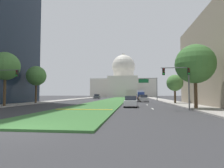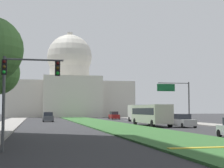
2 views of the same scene
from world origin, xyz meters
TOP-DOWN VIEW (x-y plane):
  - ground_plane at (0.00, 53.71)m, footprint 260.00×260.00m
  - grass_median at (0.00, 48.34)m, footprint 7.37×96.67m
  - median_curb_nose at (0.00, 12.01)m, footprint 6.63×0.50m
  - lane_dashes_right at (8.18, 48.37)m, footprint 0.16×70.00m
  - sidewalk_left at (-14.66, 42.97)m, footprint 4.00×96.67m
  - sidewalk_right at (14.66, 42.97)m, footprint 4.00×96.67m
  - capitol_building at (0.00, 106.68)m, footprint 38.49×22.53m
  - traffic_light_near_left at (-11.32, 13.50)m, footprint 3.34×0.35m
  - overhead_guide_sign at (10.48, 43.95)m, footprint 5.20×0.20m
  - sedan_midblock at (8.20, 36.83)m, footprint 2.17×4.36m
  - sedan_distant at (8.32, 52.27)m, footprint 2.08×4.43m
  - sedan_far_horizon at (-8.14, 62.22)m, footprint 1.98×4.17m
  - sedan_very_far at (7.83, 76.48)m, footprint 1.91×4.50m
  - box_truck_delivery at (8.46, 58.54)m, footprint 2.40×6.40m
  - city_bus at (5.30, 41.16)m, footprint 2.62×11.00m

SIDE VIEW (x-z plane):
  - ground_plane at x=0.00m, z-range 0.00..0.00m
  - lane_dashes_right at x=8.18m, z-range 0.00..0.01m
  - grass_median at x=0.00m, z-range 0.00..0.14m
  - sidewalk_left at x=-14.66m, z-range 0.00..0.15m
  - sidewalk_right at x=14.66m, z-range 0.00..0.15m
  - median_curb_nose at x=0.00m, z-range 0.14..0.18m
  - sedan_distant at x=8.32m, z-range -0.05..1.64m
  - sedan_midblock at x=8.20m, z-range -0.05..1.66m
  - sedan_far_horizon at x=-8.14m, z-range -0.07..1.76m
  - sedan_very_far at x=7.83m, z-range -0.07..1.78m
  - box_truck_delivery at x=8.46m, z-range 0.08..3.28m
  - city_bus at x=5.30m, z-range 0.29..3.24m
  - traffic_light_near_left at x=-11.32m, z-range 1.20..6.40m
  - overhead_guide_sign at x=10.48m, z-range 1.38..7.88m
  - capitol_building at x=0.00m, z-range -4.20..22.97m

